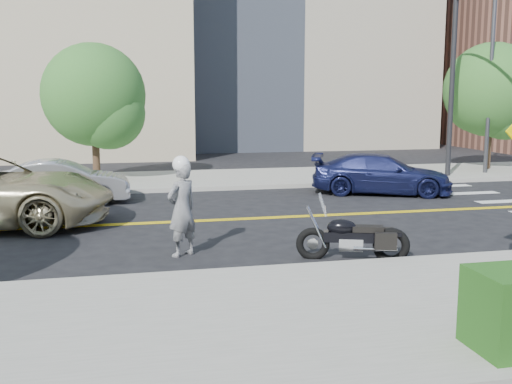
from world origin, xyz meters
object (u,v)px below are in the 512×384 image
at_px(motorcyclist, 182,206).
at_px(motorcycle, 353,227).
at_px(parked_car_silver, 62,182).
at_px(parked_car_blue, 381,174).

height_order(motorcyclist, motorcycle, motorcyclist).
bearing_deg(motorcycle, parked_car_silver, 146.76).
xyz_separation_m(motorcyclist, motorcycle, (3.31, -1.06, -0.37)).
bearing_deg(parked_car_blue, motorcyclist, 153.92).
bearing_deg(motorcycle, parked_car_blue, 80.59).
bearing_deg(parked_car_silver, motorcycle, -141.47).
relative_size(motorcycle, parked_car_blue, 0.47).
xyz_separation_m(motorcyclist, parked_car_blue, (7.36, 6.61, -0.36)).
height_order(parked_car_silver, parked_car_blue, parked_car_blue).
bearing_deg(parked_car_silver, motorcyclist, -156.42).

